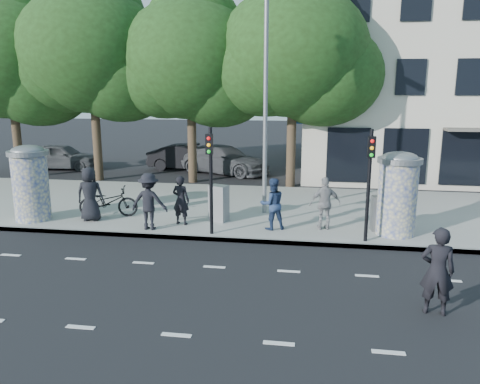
% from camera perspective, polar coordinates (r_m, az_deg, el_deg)
% --- Properties ---
extents(ground, '(120.00, 120.00, 0.00)m').
position_cam_1_polar(ground, '(11.52, -4.60, -11.66)').
color(ground, black).
rests_on(ground, ground).
extents(sidewalk, '(40.00, 8.00, 0.15)m').
position_cam_1_polar(sidewalk, '(18.47, 0.75, -2.00)').
color(sidewalk, gray).
rests_on(sidewalk, ground).
extents(curb, '(40.00, 0.10, 0.16)m').
position_cam_1_polar(curb, '(14.73, -1.42, -5.81)').
color(curb, slate).
rests_on(curb, ground).
extents(lane_dash_near, '(32.00, 0.12, 0.01)m').
position_cam_1_polar(lane_dash_near, '(9.62, -7.76, -16.90)').
color(lane_dash_near, silver).
rests_on(lane_dash_near, ground).
extents(lane_dash_far, '(32.00, 0.12, 0.01)m').
position_cam_1_polar(lane_dash_far, '(12.77, -3.14, -9.12)').
color(lane_dash_far, silver).
rests_on(lane_dash_far, ground).
extents(ad_column_left, '(1.36, 1.36, 2.65)m').
position_cam_1_polar(ad_column_left, '(17.90, -24.19, 1.22)').
color(ad_column_left, beige).
rests_on(ad_column_left, sidewalk).
extents(ad_column_right, '(1.36, 1.36, 2.65)m').
position_cam_1_polar(ad_column_right, '(15.48, 18.66, 0.04)').
color(ad_column_right, beige).
rests_on(ad_column_right, sidewalk).
extents(traffic_pole_near, '(0.22, 0.31, 3.40)m').
position_cam_1_polar(traffic_pole_near, '(14.55, -3.62, 2.70)').
color(traffic_pole_near, black).
rests_on(traffic_pole_near, sidewalk).
extents(traffic_pole_far, '(0.22, 0.31, 3.40)m').
position_cam_1_polar(traffic_pole_far, '(14.32, 15.51, 2.10)').
color(traffic_pole_far, black).
rests_on(traffic_pole_far, sidewalk).
extents(street_lamp, '(0.25, 0.93, 8.00)m').
position_cam_1_polar(street_lamp, '(16.92, 3.13, 12.80)').
color(street_lamp, slate).
rests_on(street_lamp, sidewalk).
extents(tree_far_left, '(7.20, 7.20, 9.26)m').
position_cam_1_polar(tree_far_left, '(27.53, -26.36, 14.37)').
color(tree_far_left, '#38281C').
rests_on(tree_far_left, ground).
extents(tree_mid_left, '(7.20, 7.20, 9.57)m').
position_cam_1_polar(tree_mid_left, '(25.29, -17.70, 16.03)').
color(tree_mid_left, '#38281C').
rests_on(tree_mid_left, ground).
extents(tree_near_left, '(6.80, 6.80, 8.97)m').
position_cam_1_polar(tree_near_left, '(23.72, -6.09, 15.75)').
color(tree_near_left, '#38281C').
rests_on(tree_near_left, ground).
extents(tree_center, '(7.00, 7.00, 9.30)m').
position_cam_1_polar(tree_center, '(22.58, 6.52, 16.53)').
color(tree_center, '#38281C').
rests_on(tree_center, ground).
extents(building, '(20.30, 15.85, 12.00)m').
position_cam_1_polar(building, '(31.68, 27.06, 13.54)').
color(building, beige).
rests_on(building, ground).
extents(ped_a, '(1.00, 0.71, 1.91)m').
position_cam_1_polar(ped_a, '(17.12, -17.82, -0.23)').
color(ped_a, black).
rests_on(ped_a, sidewalk).
extents(ped_b, '(0.69, 0.53, 1.69)m').
position_cam_1_polar(ped_b, '(15.99, -7.22, -1.00)').
color(ped_b, black).
rests_on(ped_b, sidewalk).
extents(ped_c, '(1.01, 0.91, 1.71)m').
position_cam_1_polar(ped_c, '(15.35, 3.97, -1.46)').
color(ped_c, navy).
rests_on(ped_c, sidewalk).
extents(ped_d, '(1.22, 0.71, 1.87)m').
position_cam_1_polar(ped_d, '(15.59, -11.02, -1.14)').
color(ped_d, black).
rests_on(ped_d, sidewalk).
extents(ped_e, '(1.13, 0.81, 1.75)m').
position_cam_1_polar(ped_e, '(15.54, 10.33, -1.39)').
color(ped_e, gray).
rests_on(ped_e, sidewalk).
extents(man_road, '(0.75, 0.55, 1.92)m').
position_cam_1_polar(man_road, '(10.79, 22.93, -8.86)').
color(man_road, black).
rests_on(man_road, ground).
extents(bicycle, '(1.17, 2.20, 1.10)m').
position_cam_1_polar(bicycle, '(17.54, -15.76, -1.16)').
color(bicycle, black).
rests_on(bicycle, sidewalk).
extents(cabinet_left, '(0.73, 0.63, 1.27)m').
position_cam_1_polar(cabinet_left, '(16.33, -2.60, -1.38)').
color(cabinet_left, gray).
rests_on(cabinet_left, sidewalk).
extents(cabinet_right, '(0.59, 0.46, 1.14)m').
position_cam_1_polar(cabinet_right, '(15.91, 16.70, -2.53)').
color(cabinet_right, slate).
rests_on(cabinet_right, sidewalk).
extents(car_left, '(2.13, 4.59, 1.52)m').
position_cam_1_polar(car_left, '(29.70, -20.96, 4.07)').
color(car_left, '#4D5054').
rests_on(car_left, ground).
extents(car_mid, '(1.80, 4.57, 1.48)m').
position_cam_1_polar(car_mid, '(27.67, -6.51, 4.21)').
color(car_mid, black).
rests_on(car_mid, ground).
extents(car_right, '(4.10, 5.83, 1.57)m').
position_cam_1_polar(car_right, '(26.40, -2.01, 3.98)').
color(car_right, '#494B4F').
rests_on(car_right, ground).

